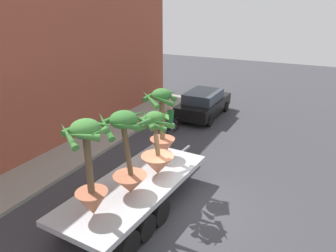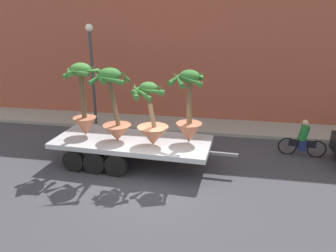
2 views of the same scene
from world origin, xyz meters
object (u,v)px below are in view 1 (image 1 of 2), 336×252
potted_palm_rear (157,151)px  potted_palm_front (89,172)px  potted_palm_middle (162,128)px  parked_car (204,103)px  cyclist (170,121)px  flatbed_trailer (131,193)px  potted_palm_extra (128,157)px

potted_palm_rear → potted_palm_front: bearing=169.7°
potted_palm_middle → parked_car: bearing=9.4°
potted_palm_middle → cyclist: (4.36, 1.82, -1.47)m
cyclist → potted_palm_front: bearing=-167.8°
potted_palm_rear → potted_palm_middle: 1.38m
flatbed_trailer → potted_palm_extra: (-0.33, -0.18, 1.45)m
potted_palm_middle → parked_car: size_ratio=0.58×
flatbed_trailer → potted_palm_extra: 1.50m
potted_palm_front → potted_palm_extra: 1.36m
potted_palm_rear → cyclist: bearing=22.2°
potted_palm_front → cyclist: (8.35, 1.80, -1.64)m
potted_palm_front → potted_palm_middle: bearing=-0.4°
potted_palm_rear → potted_palm_middle: size_ratio=0.86×
flatbed_trailer → potted_palm_front: 2.26m
potted_palm_rear → potted_palm_front: (-2.73, 0.50, 0.46)m
potted_palm_middle → parked_car: (7.68, 1.27, -1.31)m
cyclist → parked_car: size_ratio=0.41×
flatbed_trailer → parked_car: parked_car is taller
potted_palm_rear → cyclist: potted_palm_rear is taller
cyclist → parked_car: (3.32, -0.56, 0.16)m
flatbed_trailer → potted_palm_front: potted_palm_front is taller
potted_palm_front → cyclist: 8.70m
potted_palm_rear → potted_palm_extra: bearing=172.4°
flatbed_trailer → potted_palm_extra: potted_palm_extra is taller
potted_palm_middle → potted_palm_front: (-3.99, 0.03, 0.17)m
potted_palm_middle → potted_palm_front: 3.99m
potted_palm_middle → potted_palm_extra: size_ratio=0.99×
potted_palm_front → potted_palm_extra: size_ratio=1.04×
cyclist → flatbed_trailer: bearing=-163.9°
potted_palm_rear → potted_palm_front: size_ratio=0.82×
potted_palm_extra → flatbed_trailer: bearing=28.3°
potted_palm_rear → cyclist: size_ratio=1.23×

